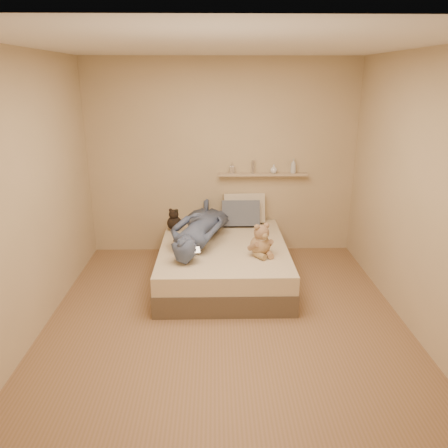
{
  "coord_description": "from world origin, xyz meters",
  "views": [
    {
      "loc": [
        -0.1,
        -3.92,
        2.35
      ],
      "look_at": [
        0.0,
        0.65,
        0.8
      ],
      "focal_mm": 35.0,
      "sensor_mm": 36.0,
      "label": 1
    }
  ],
  "objects_px": {
    "person": "(200,226)",
    "wall_shelf": "(263,174)",
    "pillow_grey": "(241,213)",
    "dark_plush": "(174,221)",
    "bed": "(224,262)",
    "game_console": "(192,250)",
    "pillow_cream": "(244,208)",
    "teddy_bear": "(261,242)"
  },
  "relations": [
    {
      "from": "person",
      "to": "dark_plush",
      "type": "bearing_deg",
      "value": -34.76
    },
    {
      "from": "pillow_grey",
      "to": "person",
      "type": "bearing_deg",
      "value": -132.34
    },
    {
      "from": "bed",
      "to": "pillow_cream",
      "type": "distance_m",
      "value": 0.98
    },
    {
      "from": "bed",
      "to": "game_console",
      "type": "xyz_separation_m",
      "value": [
        -0.35,
        -0.57,
        0.38
      ]
    },
    {
      "from": "person",
      "to": "wall_shelf",
      "type": "distance_m",
      "value": 1.23
    },
    {
      "from": "game_console",
      "to": "pillow_grey",
      "type": "height_order",
      "value": "pillow_grey"
    },
    {
      "from": "pillow_cream",
      "to": "wall_shelf",
      "type": "relative_size",
      "value": 0.46
    },
    {
      "from": "dark_plush",
      "to": "pillow_cream",
      "type": "relative_size",
      "value": 0.53
    },
    {
      "from": "dark_plush",
      "to": "pillow_grey",
      "type": "bearing_deg",
      "value": 11.02
    },
    {
      "from": "pillow_grey",
      "to": "person",
      "type": "height_order",
      "value": "person"
    },
    {
      "from": "person",
      "to": "wall_shelf",
      "type": "height_order",
      "value": "wall_shelf"
    },
    {
      "from": "pillow_cream",
      "to": "person",
      "type": "distance_m",
      "value": 0.91
    },
    {
      "from": "bed",
      "to": "wall_shelf",
      "type": "height_order",
      "value": "wall_shelf"
    },
    {
      "from": "wall_shelf",
      "to": "game_console",
      "type": "bearing_deg",
      "value": -121.29
    },
    {
      "from": "pillow_grey",
      "to": "wall_shelf",
      "type": "xyz_separation_m",
      "value": [
        0.31,
        0.22,
        0.48
      ]
    },
    {
      "from": "bed",
      "to": "dark_plush",
      "type": "height_order",
      "value": "dark_plush"
    },
    {
      "from": "game_console",
      "to": "wall_shelf",
      "type": "relative_size",
      "value": 0.15
    },
    {
      "from": "person",
      "to": "wall_shelf",
      "type": "bearing_deg",
      "value": -122.47
    },
    {
      "from": "teddy_bear",
      "to": "pillow_grey",
      "type": "distance_m",
      "value": 1.05
    },
    {
      "from": "teddy_bear",
      "to": "wall_shelf",
      "type": "distance_m",
      "value": 1.36
    },
    {
      "from": "game_console",
      "to": "dark_plush",
      "type": "distance_m",
      "value": 1.13
    },
    {
      "from": "bed",
      "to": "person",
      "type": "relative_size",
      "value": 1.19
    },
    {
      "from": "game_console",
      "to": "person",
      "type": "distance_m",
      "value": 0.7
    },
    {
      "from": "dark_plush",
      "to": "wall_shelf",
      "type": "xyz_separation_m",
      "value": [
        1.18,
        0.39,
        0.52
      ]
    },
    {
      "from": "pillow_grey",
      "to": "wall_shelf",
      "type": "bearing_deg",
      "value": 35.51
    },
    {
      "from": "bed",
      "to": "dark_plush",
      "type": "relative_size",
      "value": 6.48
    },
    {
      "from": "pillow_grey",
      "to": "teddy_bear",
      "type": "bearing_deg",
      "value": -80.85
    },
    {
      "from": "pillow_grey",
      "to": "dark_plush",
      "type": "bearing_deg",
      "value": -168.98
    },
    {
      "from": "bed",
      "to": "wall_shelf",
      "type": "bearing_deg",
      "value": 58.82
    },
    {
      "from": "bed",
      "to": "wall_shelf",
      "type": "xyz_separation_m",
      "value": [
        0.55,
        0.91,
        0.88
      ]
    },
    {
      "from": "pillow_cream",
      "to": "person",
      "type": "xyz_separation_m",
      "value": [
        -0.57,
        -0.71,
        -0.01
      ]
    },
    {
      "from": "pillow_cream",
      "to": "pillow_grey",
      "type": "bearing_deg",
      "value": -111.01
    },
    {
      "from": "person",
      "to": "wall_shelf",
      "type": "relative_size",
      "value": 1.34
    },
    {
      "from": "bed",
      "to": "person",
      "type": "distance_m",
      "value": 0.51
    },
    {
      "from": "bed",
      "to": "pillow_grey",
      "type": "xyz_separation_m",
      "value": [
        0.24,
        0.69,
        0.4
      ]
    },
    {
      "from": "game_console",
      "to": "wall_shelf",
      "type": "distance_m",
      "value": 1.8
    },
    {
      "from": "teddy_bear",
      "to": "game_console",
      "type": "bearing_deg",
      "value": -163.55
    },
    {
      "from": "pillow_cream",
      "to": "person",
      "type": "relative_size",
      "value": 0.34
    },
    {
      "from": "bed",
      "to": "game_console",
      "type": "bearing_deg",
      "value": -121.46
    },
    {
      "from": "pillow_cream",
      "to": "pillow_grey",
      "type": "relative_size",
      "value": 1.1
    },
    {
      "from": "pillow_grey",
      "to": "pillow_cream",
      "type": "bearing_deg",
      "value": 68.99
    },
    {
      "from": "game_console",
      "to": "pillow_cream",
      "type": "xyz_separation_m",
      "value": [
        0.65,
        1.4,
        0.05
      ]
    }
  ]
}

